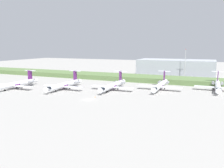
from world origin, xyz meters
The scene contains 10 objects.
ground_plane centered at (0.00, 30.00, 0.00)m, with size 500.00×500.00×0.00m, color #9E9B96.
grass_berm centered at (0.00, 62.92, 1.57)m, with size 320.00×20.00×3.13m, color #597542.
regional_jet_nearest centered at (-48.76, 7.83, 2.54)m, with size 22.81×31.00×9.00m.
regional_jet_second centered at (-23.53, 16.36, 2.54)m, with size 22.81×31.00×9.00m.
regional_jet_third centered at (0.97, 24.90, 2.54)m, with size 22.81×31.00×9.00m.
regional_jet_fourth centered at (23.59, 35.34, 2.54)m, with size 22.81×31.00×9.00m.
regional_jet_fifth centered at (51.44, 44.97, 2.54)m, with size 22.81×31.00×9.00m.
antenna_mast centered at (31.30, 78.34, 8.71)m, with size 4.40×0.50×20.90m.
distant_hangar centered at (23.11, 94.39, 6.32)m, with size 55.64×24.85×12.64m, color #9EA3AD.
safety_cone_front_marker centered at (0.44, 5.21, 0.28)m, with size 0.44×0.44×0.55m, color orange.
Camera 1 is at (47.27, -84.47, 22.83)m, focal length 36.85 mm.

